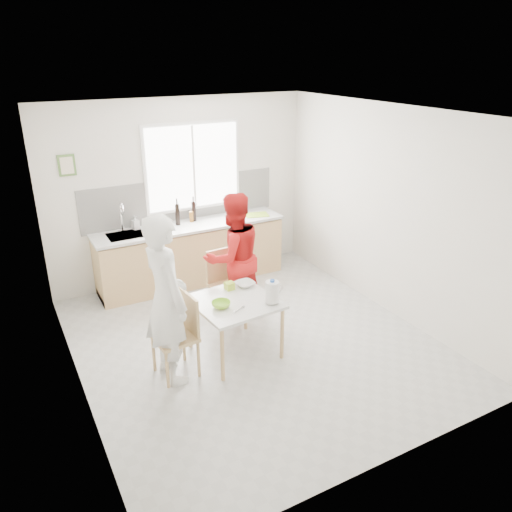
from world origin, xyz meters
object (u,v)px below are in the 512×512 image
Objects in this scene: chair_left at (180,331)px; chair_far at (225,281)px; person_white at (166,300)px; wine_bottle_b at (194,211)px; bowl_white at (245,284)px; wine_bottle_a at (177,214)px; bowl_green at (221,304)px; person_red at (233,257)px; dining_table at (235,306)px; milk_jug at (272,291)px.

chair_left is 1.00× the size of chair_far.
person_white is 2.57m from wine_bottle_b.
bowl_white is 0.69× the size of wine_bottle_a.
bowl_white is at bearing 35.73° from bowl_green.
person_red reaches higher than chair_left.
wine_bottle_a is at bearing 86.44° from dining_table.
wine_bottle_b is (0.61, 2.26, 0.36)m from bowl_green.
person_white is at bearing -90.00° from chair_left.
bowl_green is at bearing 51.56° from person_red.
chair_far is 1.47m from wine_bottle_b.
chair_left is 4.14× the size of bowl_white.
bowl_white reaches higher than dining_table.
wine_bottle_a is 1.07× the size of wine_bottle_b.
chair_far is 3.43× the size of milk_jug.
milk_jug is 2.41m from wine_bottle_a.
bowl_white is 1.96m from wine_bottle_b.
milk_jug reaches higher than chair_left.
person_white is 6.91× the size of milk_jug.
chair_far reaches higher than bowl_green.
wine_bottle_b is (1.22, 2.26, 0.14)m from person_white.
bowl_white is at bearing 44.57° from dining_table.
chair_left is at bearing -175.24° from dining_table.
milk_jug reaches higher than chair_far.
chair_left is 3.06× the size of wine_bottle_b.
chair_far is 3.06× the size of wine_bottle_b.
bowl_green is at bearing -94.69° from person_white.
dining_table is 2.28m from wine_bottle_b.
wine_bottle_a is (0.81, 2.19, 0.57)m from chair_left.
person_red is 1.38m from wine_bottle_a.
wine_bottle_a is (-0.15, 1.28, 0.57)m from chair_far.
milk_jug is (1.15, -0.19, -0.10)m from person_white.
milk_jug reaches higher than bowl_green.
chair_left is at bearing 178.82° from bowl_green.
bowl_green is 2.37m from wine_bottle_b.
dining_table is 0.91m from person_red.
bowl_white is 0.74× the size of wine_bottle_b.
wine_bottle_a is at bearing 154.89° from chair_left.
wine_bottle_a is (0.94, 2.20, 0.15)m from person_white.
milk_jug is at bearing -82.64° from bowl_white.
wine_bottle_b is at bearing 75.01° from bowl_green.
chair_far is at bearing 71.64° from dining_table.
person_white is at bearing -113.15° from wine_bottle_a.
dining_table is 4.53× the size of bowl_green.
chair_left is 1.40m from person_red.
chair_left is 4.36× the size of bowl_green.
person_white reaches higher than milk_jug.
wine_bottle_b reaches higher than milk_jug.
person_white is 1.17m from milk_jug.
dining_table is 2.18m from wine_bottle_a.
wine_bottle_b is (0.41, 2.20, 0.46)m from dining_table.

